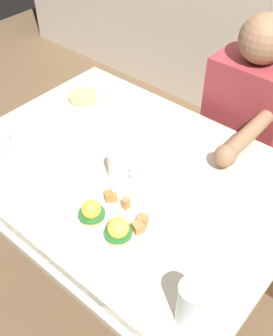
{
  "coord_description": "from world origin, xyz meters",
  "views": [
    {
      "loc": [
        0.7,
        -0.76,
        1.72
      ],
      "look_at": [
        0.05,
        0.0,
        0.78
      ],
      "focal_mm": 42.98,
      "sensor_mm": 36.0,
      "label": 1
    }
  ],
  "objects_px": {
    "eggs_benedict_plate": "(108,223)",
    "diner_person": "(242,127)",
    "dining_table": "(126,190)",
    "coffee_mug": "(119,163)",
    "water_glass_near": "(191,305)",
    "side_plate": "(83,99)",
    "fork": "(25,171)"
  },
  "relations": [
    {
      "from": "coffee_mug",
      "to": "side_plate",
      "type": "xyz_separation_m",
      "value": [
        -0.42,
        0.23,
        -0.04
      ]
    },
    {
      "from": "water_glass_near",
      "to": "side_plate",
      "type": "relative_size",
      "value": 0.7
    },
    {
      "from": "side_plate",
      "to": "water_glass_near",
      "type": "bearing_deg",
      "value": -29.13
    },
    {
      "from": "dining_table",
      "to": "fork",
      "type": "relative_size",
      "value": 7.69
    },
    {
      "from": "eggs_benedict_plate",
      "to": "diner_person",
      "type": "relative_size",
      "value": 0.24
    },
    {
      "from": "eggs_benedict_plate",
      "to": "side_plate",
      "type": "distance_m",
      "value": 0.71
    },
    {
      "from": "coffee_mug",
      "to": "side_plate",
      "type": "distance_m",
      "value": 0.48
    },
    {
      "from": "water_glass_near",
      "to": "side_plate",
      "type": "xyz_separation_m",
      "value": [
        -0.91,
        0.51,
        -0.05
      ]
    },
    {
      "from": "coffee_mug",
      "to": "diner_person",
      "type": "relative_size",
      "value": 0.1
    },
    {
      "from": "eggs_benedict_plate",
      "to": "coffee_mug",
      "type": "xyz_separation_m",
      "value": [
        -0.14,
        0.2,
        0.03
      ]
    },
    {
      "from": "dining_table",
      "to": "water_glass_near",
      "type": "relative_size",
      "value": 8.6
    },
    {
      "from": "coffee_mug",
      "to": "dining_table",
      "type": "bearing_deg",
      "value": 87.58
    },
    {
      "from": "side_plate",
      "to": "diner_person",
      "type": "bearing_deg",
      "value": 35.12
    },
    {
      "from": "fork",
      "to": "diner_person",
      "type": "relative_size",
      "value": 0.14
    },
    {
      "from": "eggs_benedict_plate",
      "to": "diner_person",
      "type": "height_order",
      "value": "diner_person"
    },
    {
      "from": "diner_person",
      "to": "coffee_mug",
      "type": "bearing_deg",
      "value": -102.98
    },
    {
      "from": "dining_table",
      "to": "diner_person",
      "type": "relative_size",
      "value": 1.05
    },
    {
      "from": "fork",
      "to": "side_plate",
      "type": "distance_m",
      "value": 0.47
    },
    {
      "from": "eggs_benedict_plate",
      "to": "water_glass_near",
      "type": "bearing_deg",
      "value": -11.91
    },
    {
      "from": "dining_table",
      "to": "eggs_benedict_plate",
      "type": "height_order",
      "value": "eggs_benedict_plate"
    },
    {
      "from": "dining_table",
      "to": "eggs_benedict_plate",
      "type": "relative_size",
      "value": 4.44
    },
    {
      "from": "fork",
      "to": "water_glass_near",
      "type": "xyz_separation_m",
      "value": [
        0.75,
        -0.07,
        0.06
      ]
    },
    {
      "from": "coffee_mug",
      "to": "water_glass_near",
      "type": "relative_size",
      "value": 0.8
    },
    {
      "from": "water_glass_near",
      "to": "diner_person",
      "type": "relative_size",
      "value": 0.12
    },
    {
      "from": "dining_table",
      "to": "eggs_benedict_plate",
      "type": "bearing_deg",
      "value": -59.45
    },
    {
      "from": "dining_table",
      "to": "water_glass_near",
      "type": "height_order",
      "value": "water_glass_near"
    },
    {
      "from": "coffee_mug",
      "to": "water_glass_near",
      "type": "height_order",
      "value": "water_glass_near"
    },
    {
      "from": "eggs_benedict_plate",
      "to": "side_plate",
      "type": "bearing_deg",
      "value": 142.18
    },
    {
      "from": "water_glass_near",
      "to": "eggs_benedict_plate",
      "type": "bearing_deg",
      "value": 168.09
    },
    {
      "from": "dining_table",
      "to": "coffee_mug",
      "type": "relative_size",
      "value": 10.76
    },
    {
      "from": "coffee_mug",
      "to": "water_glass_near",
      "type": "xyz_separation_m",
      "value": [
        0.49,
        -0.27,
        0.01
      ]
    },
    {
      "from": "dining_table",
      "to": "diner_person",
      "type": "bearing_deg",
      "value": 76.52
    }
  ]
}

